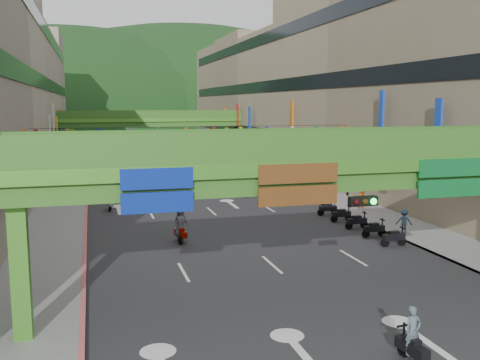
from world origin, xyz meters
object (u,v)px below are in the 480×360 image
scooter_rider_mid (244,183)px  car_yellow (187,156)px  scooter_rider_near (412,338)px  overpass_near (354,180)px  car_silver (104,160)px  pedestrian_red (363,200)px

scooter_rider_mid → car_yellow: scooter_rider_mid is taller
car_yellow → scooter_rider_near: bearing=-95.1°
overpass_near → scooter_rider_mid: 26.86m
scooter_rider_mid → car_silver: (-11.20, 29.06, -0.51)m
scooter_rider_mid → car_yellow: size_ratio=0.59×
overpass_near → scooter_rider_near: (-0.15, -4.38, -4.34)m
overpass_near → pedestrian_red: bearing=60.2°
scooter_rider_near → car_yellow: size_ratio=0.51×
car_silver → car_yellow: (11.54, 1.55, 0.00)m
car_silver → car_yellow: size_ratio=1.03×
car_yellow → pedestrian_red: size_ratio=2.30×
scooter_rider_mid → pedestrian_red: (7.02, -8.37, -0.34)m
overpass_near → car_yellow: 57.26m
overpass_near → car_silver: (-7.93, 55.41, -4.57)m
scooter_rider_near → scooter_rider_mid: (3.41, 30.73, 0.28)m
scooter_rider_mid → car_yellow: 30.62m
scooter_rider_mid → scooter_rider_near: bearing=-96.3°
scooter_rider_near → pedestrian_red: size_ratio=1.17×
pedestrian_red → scooter_rider_mid: bearing=124.8°
overpass_near → scooter_rider_near: 6.17m
overpass_near → scooter_rider_mid: overpass_near is taller
car_silver → pedestrian_red: bearing=-59.8°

